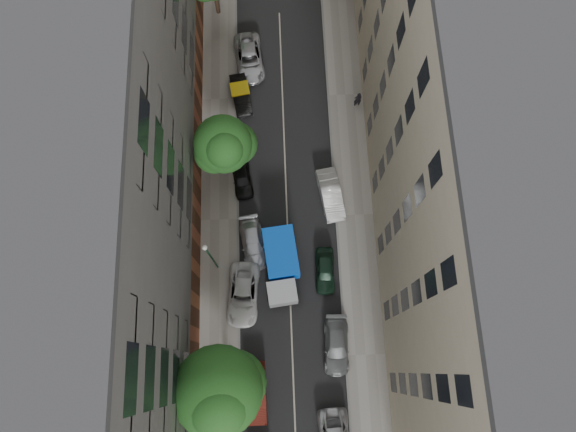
{
  "coord_description": "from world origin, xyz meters",
  "views": [
    {
      "loc": [
        -0.37,
        -11.9,
        40.01
      ],
      "look_at": [
        0.01,
        -1.67,
        6.0
      ],
      "focal_mm": 32.0,
      "sensor_mm": 36.0,
      "label": 1
    }
  ],
  "objects_px": {
    "car_left_2": "(243,295)",
    "car_left_6": "(249,58)",
    "tarp_truck": "(281,265)",
    "car_right_2": "(325,271)",
    "lamp_post": "(210,256)",
    "car_left_1": "(255,393)",
    "pedestrian": "(358,99)",
    "car_left_3": "(253,243)",
    "car_left_5": "(241,95)",
    "car_left_4": "(242,177)",
    "tree_mid": "(224,146)",
    "car_right_3": "(331,195)",
    "car_right_1": "(336,345)",
    "tree_near": "(219,393)"
  },
  "relations": [
    {
      "from": "car_left_2",
      "to": "car_left_4",
      "type": "distance_m",
      "value": 9.63
    },
    {
      "from": "tarp_truck",
      "to": "car_left_6",
      "type": "height_order",
      "value": "tarp_truck"
    },
    {
      "from": "car_left_5",
      "to": "car_left_4",
      "type": "bearing_deg",
      "value": -99.47
    },
    {
      "from": "car_left_4",
      "to": "car_left_6",
      "type": "xyz_separation_m",
      "value": [
        0.8,
        11.2,
        0.07
      ]
    },
    {
      "from": "car_left_3",
      "to": "car_right_1",
      "type": "relative_size",
      "value": 0.98
    },
    {
      "from": "tarp_truck",
      "to": "car_left_2",
      "type": "distance_m",
      "value": 3.7
    },
    {
      "from": "car_left_5",
      "to": "car_right_1",
      "type": "xyz_separation_m",
      "value": [
        6.91,
        -21.28,
        -0.01
      ]
    },
    {
      "from": "car_left_1",
      "to": "tree_near",
      "type": "relative_size",
      "value": 0.49
    },
    {
      "from": "tree_near",
      "to": "car_left_4",
      "type": "bearing_deg",
      "value": 86.15
    },
    {
      "from": "tarp_truck",
      "to": "car_left_2",
      "type": "xyz_separation_m",
      "value": [
        -3.0,
        -2.01,
        -0.78
      ]
    },
    {
      "from": "car_left_4",
      "to": "car_right_3",
      "type": "relative_size",
      "value": 0.83
    },
    {
      "from": "car_left_2",
      "to": "car_right_2",
      "type": "relative_size",
      "value": 1.35
    },
    {
      "from": "tarp_truck",
      "to": "car_right_1",
      "type": "relative_size",
      "value": 1.35
    },
    {
      "from": "tree_near",
      "to": "pedestrian",
      "type": "height_order",
      "value": "tree_near"
    },
    {
      "from": "car_left_1",
      "to": "car_right_2",
      "type": "distance_m",
      "value": 10.43
    },
    {
      "from": "car_left_1",
      "to": "tree_mid",
      "type": "distance_m",
      "value": 18.21
    },
    {
      "from": "pedestrian",
      "to": "car_right_1",
      "type": "bearing_deg",
      "value": 73.8
    },
    {
      "from": "car_right_2",
      "to": "lamp_post",
      "type": "bearing_deg",
      "value": 177.03
    },
    {
      "from": "car_left_2",
      "to": "car_left_6",
      "type": "distance_m",
      "value": 20.85
    },
    {
      "from": "car_left_1",
      "to": "car_right_2",
      "type": "xyz_separation_m",
      "value": [
        5.6,
        8.8,
        -0.1
      ]
    },
    {
      "from": "car_left_2",
      "to": "car_right_1",
      "type": "bearing_deg",
      "value": -25.5
    },
    {
      "from": "tarp_truck",
      "to": "car_left_4",
      "type": "xyz_separation_m",
      "value": [
        -3.0,
        7.62,
        -0.84
      ]
    },
    {
      "from": "car_left_6",
      "to": "lamp_post",
      "type": "xyz_separation_m",
      "value": [
        -2.82,
        -18.5,
        3.6
      ]
    },
    {
      "from": "car_left_5",
      "to": "car_right_2",
      "type": "relative_size",
      "value": 1.07
    },
    {
      "from": "car_right_1",
      "to": "car_left_4",
      "type": "bearing_deg",
      "value": 119.32
    },
    {
      "from": "car_left_5",
      "to": "car_right_3",
      "type": "bearing_deg",
      "value": -62.02
    },
    {
      "from": "car_left_1",
      "to": "car_left_6",
      "type": "bearing_deg",
      "value": 89.22
    },
    {
      "from": "tarp_truck",
      "to": "car_left_1",
      "type": "xyz_separation_m",
      "value": [
        -2.2,
        -9.18,
        -0.74
      ]
    },
    {
      "from": "car_left_3",
      "to": "lamp_post",
      "type": "relative_size",
      "value": 0.65
    },
    {
      "from": "tree_mid",
      "to": "car_left_5",
      "type": "bearing_deg",
      "value": 82.41
    },
    {
      "from": "car_left_6",
      "to": "pedestrian",
      "type": "distance_m",
      "value": 10.31
    },
    {
      "from": "car_left_1",
      "to": "car_right_1",
      "type": "bearing_deg",
      "value": 26.31
    },
    {
      "from": "car_left_2",
      "to": "car_left_3",
      "type": "bearing_deg",
      "value": 83.62
    },
    {
      "from": "tarp_truck",
      "to": "pedestrian",
      "type": "distance_m",
      "value": 15.83
    },
    {
      "from": "car_left_4",
      "to": "car_left_2",
      "type": "bearing_deg",
      "value": -98.3
    },
    {
      "from": "car_left_2",
      "to": "tree_mid",
      "type": "height_order",
      "value": "tree_mid"
    },
    {
      "from": "car_left_1",
      "to": "tree_near",
      "type": "xyz_separation_m",
      "value": [
        -1.91,
        0.32,
        5.43
      ]
    },
    {
      "from": "car_left_1",
      "to": "lamp_post",
      "type": "height_order",
      "value": "lamp_post"
    },
    {
      "from": "car_left_6",
      "to": "car_left_5",
      "type": "bearing_deg",
      "value": -108.47
    },
    {
      "from": "car_left_5",
      "to": "tree_near",
      "type": "distance_m",
      "value": 24.73
    },
    {
      "from": "car_left_1",
      "to": "car_left_5",
      "type": "distance_m",
      "value": 24.41
    },
    {
      "from": "car_right_1",
      "to": "car_left_5",
      "type": "bearing_deg",
      "value": 110.51
    },
    {
      "from": "car_left_6",
      "to": "car_left_3",
      "type": "bearing_deg",
      "value": -95.94
    },
    {
      "from": "car_left_4",
      "to": "car_right_2",
      "type": "bearing_deg",
      "value": -59.64
    },
    {
      "from": "car_right_3",
      "to": "tree_mid",
      "type": "relative_size",
      "value": 0.61
    },
    {
      "from": "tree_mid",
      "to": "car_right_3",
      "type": "bearing_deg",
      "value": -17.85
    },
    {
      "from": "car_left_6",
      "to": "pedestrian",
      "type": "relative_size",
      "value": 2.76
    },
    {
      "from": "lamp_post",
      "to": "car_left_1",
      "type": "bearing_deg",
      "value": -73.47
    },
    {
      "from": "car_right_2",
      "to": "lamp_post",
      "type": "distance_m",
      "value": 9.21
    },
    {
      "from": "tarp_truck",
      "to": "car_left_5",
      "type": "height_order",
      "value": "tarp_truck"
    }
  ]
}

